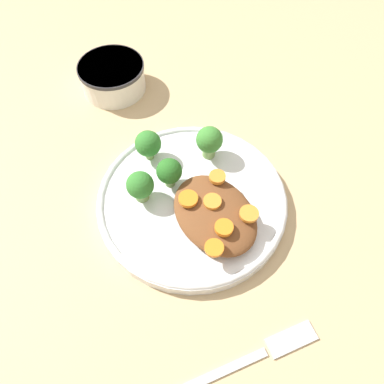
% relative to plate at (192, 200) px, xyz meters
% --- Properties ---
extents(ground_plane, '(4.00, 4.00, 0.00)m').
position_rel_plate_xyz_m(ground_plane, '(0.00, 0.00, -0.01)').
color(ground_plane, tan).
extents(plate, '(0.27, 0.27, 0.02)m').
position_rel_plate_xyz_m(plate, '(0.00, 0.00, 0.00)').
color(plate, white).
rests_on(plate, ground_plane).
extents(dip_bowl, '(0.11, 0.11, 0.05)m').
position_rel_plate_xyz_m(dip_bowl, '(0.28, -0.01, 0.02)').
color(dip_bowl, white).
rests_on(dip_bowl, ground_plane).
extents(stew_mound, '(0.13, 0.10, 0.03)m').
position_rel_plate_xyz_m(stew_mound, '(-0.05, -0.01, 0.02)').
color(stew_mound, brown).
rests_on(stew_mound, plate).
extents(broccoli_floret_0, '(0.04, 0.04, 0.05)m').
position_rel_plate_xyz_m(broccoli_floret_0, '(0.05, -0.06, 0.04)').
color(broccoli_floret_0, '#7FA85B').
rests_on(broccoli_floret_0, plate).
extents(broccoli_floret_1, '(0.04, 0.04, 0.05)m').
position_rel_plate_xyz_m(broccoli_floret_1, '(0.04, 0.01, 0.03)').
color(broccoli_floret_1, '#7FA85B').
rests_on(broccoli_floret_1, plate).
extents(broccoli_floret_2, '(0.04, 0.04, 0.05)m').
position_rel_plate_xyz_m(broccoli_floret_2, '(0.10, 0.02, 0.04)').
color(broccoli_floret_2, '#7FA85B').
rests_on(broccoli_floret_2, plate).
extents(broccoli_floret_3, '(0.04, 0.04, 0.05)m').
position_rel_plate_xyz_m(broccoli_floret_3, '(0.04, 0.06, 0.03)').
color(broccoli_floret_3, '#7FA85B').
rests_on(broccoli_floret_3, plate).
extents(carrot_slice_0, '(0.03, 0.03, 0.01)m').
position_rel_plate_xyz_m(carrot_slice_0, '(-0.02, 0.02, 0.04)').
color(carrot_slice_0, orange).
rests_on(carrot_slice_0, stew_mound).
extents(carrot_slice_1, '(0.02, 0.02, 0.01)m').
position_rel_plate_xyz_m(carrot_slice_1, '(-0.04, -0.01, 0.04)').
color(carrot_slice_1, orange).
rests_on(carrot_slice_1, stew_mound).
extents(carrot_slice_2, '(0.03, 0.03, 0.01)m').
position_rel_plate_xyz_m(carrot_slice_2, '(-0.08, -0.04, 0.04)').
color(carrot_slice_2, orange).
rests_on(carrot_slice_2, stew_mound).
extents(carrot_slice_3, '(0.02, 0.02, 0.01)m').
position_rel_plate_xyz_m(carrot_slice_3, '(-0.09, 0.03, 0.04)').
color(carrot_slice_3, orange).
rests_on(carrot_slice_3, stew_mound).
extents(carrot_slice_4, '(0.02, 0.02, 0.01)m').
position_rel_plate_xyz_m(carrot_slice_4, '(-0.08, -0.00, 0.04)').
color(carrot_slice_4, orange).
rests_on(carrot_slice_4, stew_mound).
extents(carrot_slice_5, '(0.02, 0.02, 0.01)m').
position_rel_plate_xyz_m(carrot_slice_5, '(-0.01, -0.04, 0.04)').
color(carrot_slice_5, orange).
rests_on(carrot_slice_5, stew_mound).
extents(fork, '(0.05, 0.20, 0.01)m').
position_rel_plate_xyz_m(fork, '(-0.21, 0.05, -0.01)').
color(fork, '#BCBCBC').
rests_on(fork, ground_plane).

